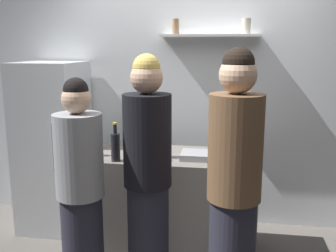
{
  "coord_description": "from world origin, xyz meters",
  "views": [
    {
      "loc": [
        0.36,
        -2.65,
        1.79
      ],
      "look_at": [
        -0.14,
        0.52,
        1.13
      ],
      "focal_mm": 41.67,
      "sensor_mm": 36.0,
      "label": 1
    }
  ],
  "objects_px": {
    "wine_bottle_dark_glass": "(115,146)",
    "utensil_holder": "(219,144)",
    "wine_bottle_green_glass": "(140,146)",
    "water_bottle_plastic": "(160,146)",
    "wine_bottle_pale_glass": "(87,143)",
    "refrigerator": "(54,146)",
    "person_blonde": "(148,178)",
    "baking_pan": "(202,156)",
    "person_grey_hoodie": "(81,191)",
    "person_brown_jacket": "(234,191)"
  },
  "relations": [
    {
      "from": "baking_pan",
      "to": "refrigerator",
      "type": "bearing_deg",
      "value": 165.02
    },
    {
      "from": "wine_bottle_green_glass",
      "to": "wine_bottle_pale_glass",
      "type": "distance_m",
      "value": 0.47
    },
    {
      "from": "water_bottle_plastic",
      "to": "person_grey_hoodie",
      "type": "relative_size",
      "value": 0.13
    },
    {
      "from": "baking_pan",
      "to": "wine_bottle_green_glass",
      "type": "height_order",
      "value": "wine_bottle_green_glass"
    },
    {
      "from": "wine_bottle_dark_glass",
      "to": "wine_bottle_pale_glass",
      "type": "bearing_deg",
      "value": 158.45
    },
    {
      "from": "baking_pan",
      "to": "wine_bottle_pale_glass",
      "type": "relative_size",
      "value": 1.14
    },
    {
      "from": "refrigerator",
      "to": "baking_pan",
      "type": "relative_size",
      "value": 4.84
    },
    {
      "from": "wine_bottle_pale_glass",
      "to": "person_grey_hoodie",
      "type": "distance_m",
      "value": 0.61
    },
    {
      "from": "baking_pan",
      "to": "person_brown_jacket",
      "type": "distance_m",
      "value": 0.78
    },
    {
      "from": "person_grey_hoodie",
      "to": "person_blonde",
      "type": "distance_m",
      "value": 0.49
    },
    {
      "from": "refrigerator",
      "to": "wine_bottle_pale_glass",
      "type": "xyz_separation_m",
      "value": [
        0.53,
        -0.47,
        0.17
      ]
    },
    {
      "from": "wine_bottle_dark_glass",
      "to": "wine_bottle_pale_glass",
      "type": "distance_m",
      "value": 0.3
    },
    {
      "from": "refrigerator",
      "to": "utensil_holder",
      "type": "relative_size",
      "value": 7.47
    },
    {
      "from": "baking_pan",
      "to": "wine_bottle_dark_glass",
      "type": "bearing_deg",
      "value": -165.34
    },
    {
      "from": "baking_pan",
      "to": "person_grey_hoodie",
      "type": "height_order",
      "value": "person_grey_hoodie"
    },
    {
      "from": "wine_bottle_pale_glass",
      "to": "wine_bottle_green_glass",
      "type": "bearing_deg",
      "value": -7.75
    },
    {
      "from": "utensil_holder",
      "to": "wine_bottle_dark_glass",
      "type": "relative_size",
      "value": 0.7
    },
    {
      "from": "refrigerator",
      "to": "utensil_holder",
      "type": "bearing_deg",
      "value": -4.03
    },
    {
      "from": "baking_pan",
      "to": "wine_bottle_green_glass",
      "type": "bearing_deg",
      "value": -165.04
    },
    {
      "from": "person_brown_jacket",
      "to": "wine_bottle_dark_glass",
      "type": "bearing_deg",
      "value": -113.24
    },
    {
      "from": "wine_bottle_pale_glass",
      "to": "water_bottle_plastic",
      "type": "relative_size",
      "value": 1.41
    },
    {
      "from": "utensil_holder",
      "to": "person_grey_hoodie",
      "type": "relative_size",
      "value": 0.14
    },
    {
      "from": "baking_pan",
      "to": "water_bottle_plastic",
      "type": "xyz_separation_m",
      "value": [
        -0.35,
        -0.03,
        0.07
      ]
    },
    {
      "from": "refrigerator",
      "to": "person_brown_jacket",
      "type": "height_order",
      "value": "person_brown_jacket"
    },
    {
      "from": "baking_pan",
      "to": "wine_bottle_pale_glass",
      "type": "xyz_separation_m",
      "value": [
        -0.96,
        -0.07,
        0.09
      ]
    },
    {
      "from": "wine_bottle_dark_glass",
      "to": "water_bottle_plastic",
      "type": "relative_size",
      "value": 1.49
    },
    {
      "from": "refrigerator",
      "to": "utensil_holder",
      "type": "distance_m",
      "value": 1.63
    },
    {
      "from": "wine_bottle_dark_glass",
      "to": "water_bottle_plastic",
      "type": "height_order",
      "value": "wine_bottle_dark_glass"
    },
    {
      "from": "person_grey_hoodie",
      "to": "person_brown_jacket",
      "type": "relative_size",
      "value": 0.89
    },
    {
      "from": "refrigerator",
      "to": "baking_pan",
      "type": "distance_m",
      "value": 1.54
    },
    {
      "from": "water_bottle_plastic",
      "to": "person_blonde",
      "type": "distance_m",
      "value": 0.5
    },
    {
      "from": "wine_bottle_dark_glass",
      "to": "person_brown_jacket",
      "type": "height_order",
      "value": "person_brown_jacket"
    },
    {
      "from": "wine_bottle_dark_glass",
      "to": "person_blonde",
      "type": "height_order",
      "value": "person_blonde"
    },
    {
      "from": "wine_bottle_pale_glass",
      "to": "person_grey_hoodie",
      "type": "bearing_deg",
      "value": -74.96
    },
    {
      "from": "utensil_holder",
      "to": "wine_bottle_dark_glass",
      "type": "height_order",
      "value": "wine_bottle_dark_glass"
    },
    {
      "from": "wine_bottle_pale_glass",
      "to": "person_grey_hoodie",
      "type": "relative_size",
      "value": 0.19
    },
    {
      "from": "water_bottle_plastic",
      "to": "person_brown_jacket",
      "type": "bearing_deg",
      "value": -49.59
    },
    {
      "from": "wine_bottle_green_glass",
      "to": "person_grey_hoodie",
      "type": "distance_m",
      "value": 0.62
    },
    {
      "from": "person_brown_jacket",
      "to": "wine_bottle_green_glass",
      "type": "bearing_deg",
      "value": -121.4
    },
    {
      "from": "baking_pan",
      "to": "person_blonde",
      "type": "relative_size",
      "value": 0.2
    },
    {
      "from": "refrigerator",
      "to": "person_blonde",
      "type": "height_order",
      "value": "person_blonde"
    },
    {
      "from": "wine_bottle_dark_glass",
      "to": "utensil_holder",
      "type": "bearing_deg",
      "value": 29.69
    },
    {
      "from": "utensil_holder",
      "to": "person_blonde",
      "type": "bearing_deg",
      "value": -120.59
    },
    {
      "from": "person_grey_hoodie",
      "to": "utensil_holder",
      "type": "bearing_deg",
      "value": 97.9
    },
    {
      "from": "person_brown_jacket",
      "to": "person_blonde",
      "type": "distance_m",
      "value": 0.64
    },
    {
      "from": "water_bottle_plastic",
      "to": "person_blonde",
      "type": "bearing_deg",
      "value": -89.68
    },
    {
      "from": "wine_bottle_green_glass",
      "to": "water_bottle_plastic",
      "type": "bearing_deg",
      "value": 36.27
    },
    {
      "from": "baking_pan",
      "to": "utensil_holder",
      "type": "xyz_separation_m",
      "value": [
        0.13,
        0.28,
        0.03
      ]
    },
    {
      "from": "utensil_holder",
      "to": "wine_bottle_pale_glass",
      "type": "bearing_deg",
      "value": -162.13
    },
    {
      "from": "utensil_holder",
      "to": "person_grey_hoodie",
      "type": "distance_m",
      "value": 1.31
    }
  ]
}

